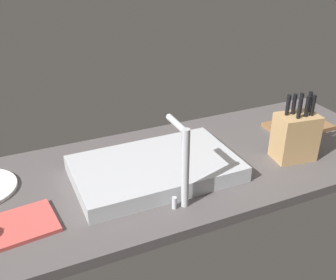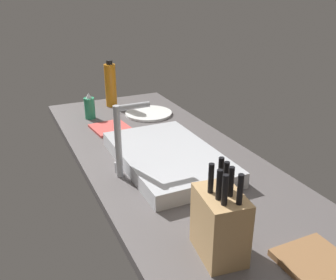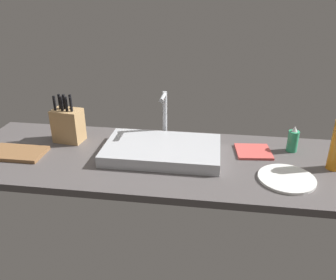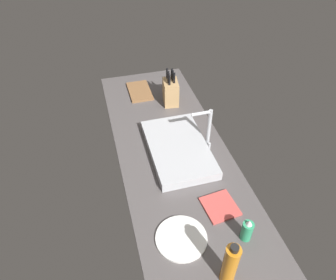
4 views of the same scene
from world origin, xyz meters
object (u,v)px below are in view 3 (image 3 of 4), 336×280
cutting_board (17,153)px  dinner_plate (287,179)px  faucet (165,113)px  knife_block (68,125)px  soap_bottle (293,140)px  dish_towel (253,152)px  sink_basin (162,150)px

cutting_board → dinner_plate: bearing=-2.6°
faucet → knife_block: 51.74cm
knife_block → soap_bottle: (116.36, 4.04, -3.43)cm
soap_bottle → dinner_plate: 30.68cm
dinner_plate → dish_towel: size_ratio=1.44×
sink_basin → knife_block: (-52.07, 9.89, 6.51)cm
sink_basin → faucet: size_ratio=2.12×
knife_block → soap_bottle: size_ratio=1.87×
faucet → knife_block: (-50.66, -8.50, -6.21)cm
faucet → dish_towel: 49.65cm
soap_bottle → cutting_board: bearing=-170.2°
knife_block → dinner_plate: size_ratio=1.03×
sink_basin → dinner_plate: bearing=-15.1°
cutting_board → dish_towel: size_ratio=1.60×
dinner_plate → soap_bottle: bearing=76.3°
soap_bottle → dinner_plate: size_ratio=0.55×
dinner_plate → dish_towel: (-12.09, 24.55, 0.00)cm
sink_basin → knife_block: 53.40cm
sink_basin → dinner_plate: size_ratio=2.30×
dinner_plate → cutting_board: bearing=177.4°
soap_bottle → dish_towel: soap_bottle is taller
cutting_board → dish_towel: bearing=9.1°
faucet → soap_bottle: size_ratio=1.96×
sink_basin → dish_towel: sink_basin is taller
dinner_plate → dish_towel: same height
cutting_board → dish_towel: 118.14cm
sink_basin → cutting_board: bearing=-172.4°
knife_block → soap_bottle: 116.48cm
cutting_board → soap_bottle: soap_bottle is taller
soap_bottle → dish_towel: bearing=-166.0°
faucet → dish_towel: size_ratio=1.56×
soap_bottle → dish_towel: (-19.27, -4.81, -5.28)cm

